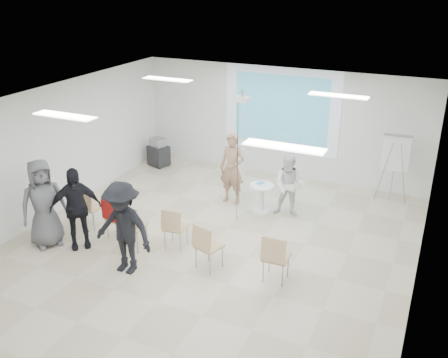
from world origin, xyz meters
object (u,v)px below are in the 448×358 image
at_px(audience_left, 75,203).
at_px(av_cart, 159,153).
at_px(flipchart_easel, 396,153).
at_px(chair_center, 174,226).
at_px(chair_right_far, 275,255).
at_px(chair_left_mid, 115,216).
at_px(player_left, 232,164).
at_px(chair_left_inner, 131,224).
at_px(laptop, 134,224).
at_px(player_right, 290,182).
at_px(audience_outer, 43,198).
at_px(chair_far_left, 89,205).
at_px(chair_right_inner, 206,244).
at_px(audience_mid, 123,222).
at_px(pedestal_table, 262,196).

xyz_separation_m(audience_left, av_cart, (-0.95, 4.70, -0.61)).
relative_size(audience_left, flipchart_easel, 1.14).
height_order(chair_center, audience_left, audience_left).
bearing_deg(chair_right_far, chair_left_mid, 175.74).
bearing_deg(player_left, flipchart_easel, 27.82).
distance_m(chair_left_inner, laptop, 0.12).
height_order(player_left, chair_left_mid, player_left).
relative_size(chair_left_inner, chair_right_far, 1.02).
distance_m(player_right, audience_outer, 5.35).
bearing_deg(chair_far_left, player_left, 53.39).
relative_size(chair_left_mid, audience_left, 0.45).
distance_m(chair_right_inner, flipchart_easel, 5.42).
height_order(chair_center, chair_right_inner, chair_right_inner).
distance_m(player_left, chair_center, 2.63).
xyz_separation_m(audience_left, flipchart_easel, (5.57, 4.90, 0.29)).
distance_m(chair_left_inner, chair_center, 0.87).
height_order(player_left, audience_left, player_left).
xyz_separation_m(chair_left_inner, audience_mid, (0.35, -0.72, 0.45)).
bearing_deg(player_right, laptop, -139.73).
relative_size(chair_far_left, audience_mid, 0.47).
bearing_deg(chair_right_far, chair_left_inner, 179.94).
relative_size(player_right, chair_right_inner, 1.76).
distance_m(player_left, chair_right_inner, 3.13).
bearing_deg(chair_right_far, audience_mid, -165.03).
relative_size(pedestal_table, audience_left, 0.36).
distance_m(chair_left_inner, av_cart, 4.80).
distance_m(pedestal_table, player_right, 0.78).
xyz_separation_m(chair_right_inner, audience_mid, (-1.37, -0.67, 0.48)).
height_order(player_left, av_cart, player_left).
height_order(pedestal_table, chair_far_left, chair_far_left).
height_order(laptop, audience_mid, audience_mid).
relative_size(chair_center, audience_mid, 0.44).
bearing_deg(audience_outer, pedestal_table, -14.83).
bearing_deg(chair_center, chair_far_left, 174.75).
relative_size(chair_right_far, audience_outer, 0.46).
height_order(player_right, chair_far_left, player_right).
height_order(player_left, chair_right_far, player_left).
bearing_deg(audience_outer, chair_right_inner, -49.55).
height_order(chair_far_left, flipchart_easel, flipchart_easel).
height_order(chair_left_inner, chair_right_inner, chair_left_inner).
xyz_separation_m(chair_far_left, audience_mid, (1.71, -1.10, 0.47)).
xyz_separation_m(chair_left_mid, chair_left_inner, (0.58, -0.25, 0.06)).
distance_m(pedestal_table, player_left, 1.07).
xyz_separation_m(audience_mid, av_cart, (-2.38, 5.07, -0.65)).
bearing_deg(chair_left_mid, av_cart, 122.40).
height_order(chair_left_inner, audience_mid, audience_mid).
bearing_deg(chair_right_inner, chair_left_mid, -171.93).
distance_m(flipchart_easel, av_cart, 6.59).
bearing_deg(chair_right_inner, audience_outer, -156.21).
bearing_deg(player_right, audience_mid, -128.31).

